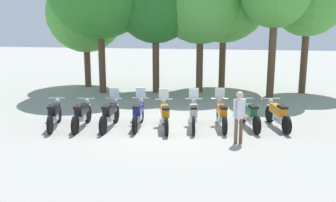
{
  "coord_description": "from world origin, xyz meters",
  "views": [
    {
      "loc": [
        2.37,
        -12.75,
        3.74
      ],
      "look_at": [
        0.0,
        0.5,
        0.9
      ],
      "focal_mm": 40.15,
      "sensor_mm": 36.0,
      "label": 1
    }
  ],
  "objects_px": {
    "motorcycle_8": "(278,114)",
    "tree_3": "(201,0)",
    "motorcycle_0": "(54,114)",
    "motorcycle_2": "(110,114)",
    "motorcycle_7": "(250,114)",
    "tree_2": "(155,4)",
    "tree_6": "(308,0)",
    "tree_0": "(85,14)",
    "motorcycle_3": "(138,113)",
    "person_0": "(239,113)",
    "motorcycle_5": "(194,114)",
    "motorcycle_6": "(222,114)",
    "motorcycle_4": "(165,115)",
    "motorcycle_1": "(82,114)"
  },
  "relations": [
    {
      "from": "motorcycle_4",
      "to": "motorcycle_8",
      "type": "distance_m",
      "value": 4.04
    },
    {
      "from": "motorcycle_7",
      "to": "tree_6",
      "type": "height_order",
      "value": "tree_6"
    },
    {
      "from": "motorcycle_3",
      "to": "motorcycle_6",
      "type": "bearing_deg",
      "value": -87.61
    },
    {
      "from": "motorcycle_7",
      "to": "motorcycle_4",
      "type": "bearing_deg",
      "value": 87.26
    },
    {
      "from": "motorcycle_1",
      "to": "motorcycle_6",
      "type": "xyz_separation_m",
      "value": [
        4.93,
        0.86,
        0.01
      ]
    },
    {
      "from": "motorcycle_3",
      "to": "tree_3",
      "type": "distance_m",
      "value": 8.67
    },
    {
      "from": "motorcycle_7",
      "to": "tree_0",
      "type": "bearing_deg",
      "value": 35.03
    },
    {
      "from": "motorcycle_0",
      "to": "tree_3",
      "type": "xyz_separation_m",
      "value": [
        4.45,
        7.93,
        4.33
      ]
    },
    {
      "from": "motorcycle_6",
      "to": "person_0",
      "type": "relative_size",
      "value": 1.31
    },
    {
      "from": "motorcycle_3",
      "to": "person_0",
      "type": "xyz_separation_m",
      "value": [
        3.55,
        -1.23,
        0.45
      ]
    },
    {
      "from": "motorcycle_5",
      "to": "tree_2",
      "type": "relative_size",
      "value": 0.32
    },
    {
      "from": "motorcycle_0",
      "to": "motorcycle_7",
      "type": "xyz_separation_m",
      "value": [
        6.9,
        1.2,
        0.0
      ]
    },
    {
      "from": "motorcycle_3",
      "to": "motorcycle_7",
      "type": "xyz_separation_m",
      "value": [
        3.94,
        0.63,
        -0.01
      ]
    },
    {
      "from": "motorcycle_2",
      "to": "person_0",
      "type": "distance_m",
      "value": 4.65
    },
    {
      "from": "motorcycle_6",
      "to": "motorcycle_7",
      "type": "height_order",
      "value": "motorcycle_6"
    },
    {
      "from": "motorcycle_6",
      "to": "tree_3",
      "type": "height_order",
      "value": "tree_3"
    },
    {
      "from": "motorcycle_0",
      "to": "tree_0",
      "type": "relative_size",
      "value": 0.33
    },
    {
      "from": "motorcycle_5",
      "to": "person_0",
      "type": "height_order",
      "value": "person_0"
    },
    {
      "from": "motorcycle_5",
      "to": "motorcycle_6",
      "type": "bearing_deg",
      "value": -84.83
    },
    {
      "from": "motorcycle_8",
      "to": "tree_2",
      "type": "height_order",
      "value": "tree_2"
    },
    {
      "from": "motorcycle_2",
      "to": "motorcycle_6",
      "type": "xyz_separation_m",
      "value": [
        3.94,
        0.68,
        0.0
      ]
    },
    {
      "from": "motorcycle_3",
      "to": "motorcycle_5",
      "type": "distance_m",
      "value": 1.98
    },
    {
      "from": "motorcycle_1",
      "to": "tree_2",
      "type": "xyz_separation_m",
      "value": [
        1.17,
        7.32,
        4.16
      ]
    },
    {
      "from": "motorcycle_5",
      "to": "tree_6",
      "type": "bearing_deg",
      "value": -38.8
    },
    {
      "from": "motorcycle_4",
      "to": "motorcycle_7",
      "type": "distance_m",
      "value": 3.04
    },
    {
      "from": "motorcycle_6",
      "to": "tree_6",
      "type": "distance_m",
      "value": 9.66
    },
    {
      "from": "motorcycle_8",
      "to": "tree_3",
      "type": "bearing_deg",
      "value": 11.16
    },
    {
      "from": "motorcycle_4",
      "to": "person_0",
      "type": "bearing_deg",
      "value": -128.78
    },
    {
      "from": "motorcycle_1",
      "to": "tree_6",
      "type": "height_order",
      "value": "tree_6"
    },
    {
      "from": "motorcycle_6",
      "to": "tree_0",
      "type": "height_order",
      "value": "tree_0"
    },
    {
      "from": "motorcycle_7",
      "to": "motorcycle_8",
      "type": "bearing_deg",
      "value": -97.15
    },
    {
      "from": "motorcycle_5",
      "to": "motorcycle_7",
      "type": "xyz_separation_m",
      "value": [
        1.97,
        0.41,
        -0.01
      ]
    },
    {
      "from": "motorcycle_2",
      "to": "motorcycle_8",
      "type": "xyz_separation_m",
      "value": [
        5.91,
        1.04,
        -0.01
      ]
    },
    {
      "from": "motorcycle_4",
      "to": "motorcycle_8",
      "type": "xyz_separation_m",
      "value": [
        3.95,
        0.85,
        -0.01
      ]
    },
    {
      "from": "motorcycle_5",
      "to": "motorcycle_0",
      "type": "bearing_deg",
      "value": 92.59
    },
    {
      "from": "motorcycle_8",
      "to": "motorcycle_4",
      "type": "bearing_deg",
      "value": 85.71
    },
    {
      "from": "motorcycle_1",
      "to": "tree_0",
      "type": "height_order",
      "value": "tree_0"
    },
    {
      "from": "motorcycle_7",
      "to": "tree_2",
      "type": "relative_size",
      "value": 0.32
    },
    {
      "from": "motorcycle_1",
      "to": "motorcycle_3",
      "type": "bearing_deg",
      "value": -83.51
    },
    {
      "from": "motorcycle_5",
      "to": "motorcycle_6",
      "type": "distance_m",
      "value": 1.0
    },
    {
      "from": "person_0",
      "to": "tree_3",
      "type": "relative_size",
      "value": 0.23
    },
    {
      "from": "tree_0",
      "to": "motorcycle_1",
      "type": "bearing_deg",
      "value": -69.47
    },
    {
      "from": "motorcycle_8",
      "to": "person_0",
      "type": "height_order",
      "value": "person_0"
    },
    {
      "from": "motorcycle_6",
      "to": "motorcycle_2",
      "type": "bearing_deg",
      "value": 89.86
    },
    {
      "from": "motorcycle_2",
      "to": "motorcycle_7",
      "type": "height_order",
      "value": "motorcycle_2"
    },
    {
      "from": "motorcycle_7",
      "to": "motorcycle_8",
      "type": "xyz_separation_m",
      "value": [
        0.99,
        0.15,
        0.0
      ]
    },
    {
      "from": "motorcycle_5",
      "to": "tree_3",
      "type": "distance_m",
      "value": 8.36
    },
    {
      "from": "tree_6",
      "to": "tree_0",
      "type": "bearing_deg",
      "value": -179.53
    },
    {
      "from": "motorcycle_8",
      "to": "person_0",
      "type": "bearing_deg",
      "value": 129.11
    },
    {
      "from": "motorcycle_8",
      "to": "tree_3",
      "type": "height_order",
      "value": "tree_3"
    }
  ]
}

